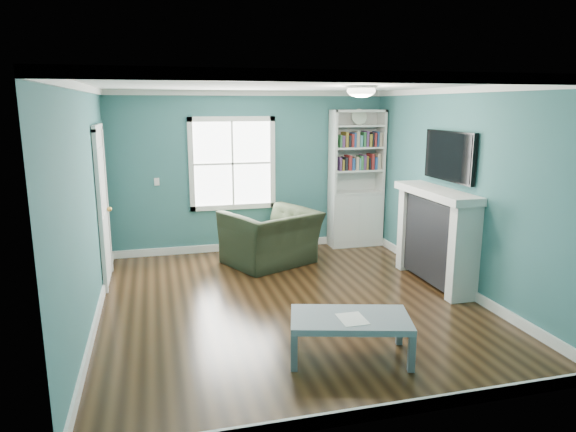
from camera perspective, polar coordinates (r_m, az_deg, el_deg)
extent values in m
plane|color=black|center=(6.39, 0.22, -9.59)|extent=(5.00, 5.00, 0.00)
plane|color=#326868|center=(8.44, -4.15, 4.88)|extent=(4.50, 0.00, 4.50)
plane|color=#326868|center=(3.74, 10.17, -4.71)|extent=(4.50, 0.00, 4.50)
plane|color=#326868|center=(5.88, -21.48, 0.83)|extent=(0.00, 5.00, 5.00)
plane|color=#326868|center=(6.95, 18.48, 2.70)|extent=(0.00, 5.00, 5.00)
plane|color=white|center=(5.94, 0.24, 14.40)|extent=(5.00, 5.00, 0.00)
cube|color=white|center=(8.68, -4.01, -3.28)|extent=(4.50, 0.03, 0.12)
cube|color=white|center=(4.27, 9.42, -20.78)|extent=(4.50, 0.03, 0.12)
cube|color=white|center=(6.23, -20.44, -10.42)|extent=(0.03, 5.00, 0.12)
cube|color=white|center=(7.24, 17.72, -7.03)|extent=(0.03, 5.00, 0.12)
cube|color=white|center=(8.36, -4.26, 13.47)|extent=(4.50, 0.04, 0.08)
cube|color=white|center=(3.60, 10.81, 14.95)|extent=(4.50, 0.04, 0.08)
cube|color=white|center=(5.78, -22.27, 13.18)|extent=(0.04, 5.00, 0.08)
cube|color=white|center=(6.86, 19.06, 13.12)|extent=(0.04, 5.00, 0.08)
cube|color=white|center=(8.37, -6.19, 5.82)|extent=(1.24, 0.01, 1.34)
cube|color=white|center=(8.29, -10.71, 5.61)|extent=(0.08, 0.06, 1.50)
cube|color=white|center=(8.48, -1.74, 5.96)|extent=(0.08, 0.06, 1.50)
cube|color=white|center=(8.47, -6.06, 1.02)|extent=(1.40, 0.06, 0.08)
cube|color=white|center=(8.31, -6.29, 10.68)|extent=(1.40, 0.06, 0.08)
cube|color=white|center=(8.36, -6.17, 5.80)|extent=(1.24, 0.03, 0.03)
cube|color=white|center=(8.36, -6.17, 5.80)|extent=(0.03, 0.03, 1.34)
cube|color=silver|center=(8.89, 7.46, -0.38)|extent=(0.90, 0.35, 0.90)
cube|color=silver|center=(8.56, 4.99, 6.99)|extent=(0.04, 0.35, 1.40)
cube|color=silver|center=(8.89, 10.26, 7.03)|extent=(0.04, 0.35, 1.40)
cube|color=silver|center=(8.87, 7.27, 7.12)|extent=(0.90, 0.02, 1.40)
cube|color=silver|center=(8.68, 7.80, 11.49)|extent=(0.90, 0.35, 0.04)
cube|color=silver|center=(8.80, 7.55, 2.61)|extent=(0.84, 0.33, 0.03)
cube|color=silver|center=(8.75, 7.62, 5.06)|extent=(0.84, 0.33, 0.03)
cube|color=silver|center=(8.71, 7.69, 7.54)|extent=(0.84, 0.33, 0.03)
cube|color=silver|center=(8.69, 7.76, 9.91)|extent=(0.84, 0.33, 0.03)
cube|color=#593366|center=(8.71, 7.69, 5.86)|extent=(0.70, 0.25, 0.22)
cube|color=olive|center=(8.68, 7.76, 8.35)|extent=(0.70, 0.25, 0.22)
cylinder|color=beige|center=(8.64, 7.91, 10.86)|extent=(0.26, 0.06, 0.26)
cube|color=black|center=(7.17, 16.17, -2.60)|extent=(0.30, 1.20, 1.10)
cube|color=black|center=(7.22, 15.94, -4.14)|extent=(0.22, 0.65, 0.70)
cube|color=silver|center=(6.62, 18.96, -4.01)|extent=(0.36, 0.16, 1.20)
cube|color=silver|center=(7.73, 13.52, -1.40)|extent=(0.36, 0.16, 1.20)
cube|color=silver|center=(7.02, 16.20, 2.52)|extent=(0.44, 1.58, 0.10)
cube|color=black|center=(7.04, 17.49, 6.37)|extent=(0.06, 1.10, 0.65)
cube|color=silver|center=(7.29, -19.90, 0.82)|extent=(0.04, 0.80, 2.05)
cube|color=white|center=(6.85, -20.13, 0.11)|extent=(0.05, 0.08, 2.13)
cube|color=white|center=(7.73, -19.55, 1.47)|extent=(0.05, 0.08, 2.13)
cube|color=white|center=(7.17, -20.44, 9.19)|extent=(0.05, 0.98, 0.08)
sphere|color=#BF8C3F|center=(7.60, -19.22, 0.73)|extent=(0.07, 0.07, 0.07)
ellipsoid|color=white|center=(6.32, 8.14, 13.60)|extent=(0.34, 0.34, 0.15)
cylinder|color=white|center=(6.32, 8.15, 14.01)|extent=(0.38, 0.38, 0.03)
cube|color=white|center=(8.30, -14.37, 3.71)|extent=(0.08, 0.01, 0.12)
imported|color=black|center=(7.74, -1.91, -1.42)|extent=(1.49, 1.27, 1.10)
cube|color=#525B63|center=(4.82, 0.69, -14.96)|extent=(0.08, 0.08, 0.35)
cube|color=#525B63|center=(4.93, 13.58, -14.64)|extent=(0.08, 0.08, 0.35)
cube|color=#525B63|center=(5.32, 0.71, -12.23)|extent=(0.08, 0.08, 0.35)
cube|color=#525B63|center=(5.42, 12.29, -12.03)|extent=(0.08, 0.08, 0.35)
cube|color=slate|center=(5.01, 6.93, -11.36)|extent=(1.25, 0.89, 0.06)
cube|color=white|center=(4.94, 7.16, -11.29)|extent=(0.25, 0.31, 0.00)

